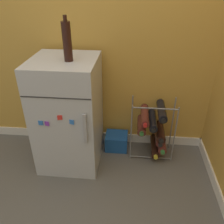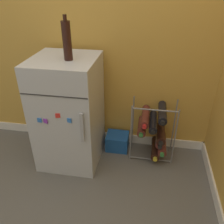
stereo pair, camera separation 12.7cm
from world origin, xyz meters
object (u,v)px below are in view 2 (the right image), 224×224
at_px(mini_fridge, 69,112).
at_px(wine_rack, 155,131).
at_px(fridge_top_bottle, 67,41).
at_px(soda_box, 117,141).

height_order(mini_fridge, wine_rack, mini_fridge).
bearing_deg(fridge_top_bottle, soda_box, 33.92).
bearing_deg(soda_box, fridge_top_bottle, -146.08).
relative_size(wine_rack, fridge_top_bottle, 1.79).
relative_size(mini_fridge, wine_rack, 1.69).
height_order(mini_fridge, soda_box, mini_fridge).
bearing_deg(fridge_top_bottle, mini_fridge, 146.51).
bearing_deg(soda_box, wine_rack, -8.48).
xyz_separation_m(mini_fridge, fridge_top_bottle, (0.06, -0.04, 0.62)).
height_order(wine_rack, soda_box, wine_rack).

